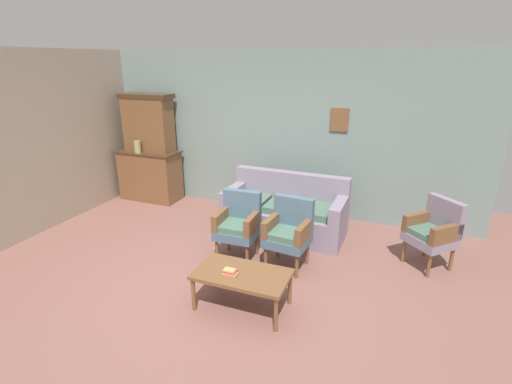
% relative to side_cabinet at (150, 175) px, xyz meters
% --- Properties ---
extents(ground_plane, '(7.68, 7.68, 0.00)m').
position_rel_side_cabinet_xyz_m(ground_plane, '(2.51, -2.25, -0.47)').
color(ground_plane, '#84564C').
extents(wall_back_with_decor, '(6.40, 0.09, 2.70)m').
position_rel_side_cabinet_xyz_m(wall_back_with_decor, '(2.52, 0.38, 0.88)').
color(wall_back_with_decor, gray).
rests_on(wall_back_with_decor, ground).
extents(side_cabinet, '(1.16, 0.55, 0.93)m').
position_rel_side_cabinet_xyz_m(side_cabinet, '(0.00, 0.00, 0.00)').
color(side_cabinet, brown).
rests_on(side_cabinet, ground).
extents(cabinet_upper_hutch, '(0.99, 0.38, 1.03)m').
position_rel_side_cabinet_xyz_m(cabinet_upper_hutch, '(0.00, 0.08, 0.98)').
color(cabinet_upper_hutch, brown).
rests_on(cabinet_upper_hutch, side_cabinet).
extents(vase_on_cabinet, '(0.12, 0.12, 0.22)m').
position_rel_side_cabinet_xyz_m(vase_on_cabinet, '(-0.08, -0.18, 0.57)').
color(vase_on_cabinet, '#9C9D63').
rests_on(vase_on_cabinet, side_cabinet).
extents(floral_couch, '(1.83, 0.85, 0.90)m').
position_rel_side_cabinet_xyz_m(floral_couch, '(2.83, -0.53, -0.14)').
color(floral_couch, gray).
rests_on(floral_couch, ground).
extents(armchair_by_doorway, '(0.54, 0.51, 0.90)m').
position_rel_side_cabinet_xyz_m(armchair_by_doorway, '(2.47, -1.47, 0.03)').
color(armchair_by_doorway, slate).
rests_on(armchair_by_doorway, ground).
extents(armchair_near_cabinet, '(0.56, 0.54, 0.90)m').
position_rel_side_cabinet_xyz_m(armchair_near_cabinet, '(3.16, -1.45, 0.03)').
color(armchair_near_cabinet, slate).
rests_on(armchair_near_cabinet, ground).
extents(wingback_chair_by_fireplace, '(0.71, 0.71, 0.90)m').
position_rel_side_cabinet_xyz_m(wingback_chair_by_fireplace, '(4.87, -0.78, 0.03)').
color(wingback_chair_by_fireplace, gray).
rests_on(wingback_chair_by_fireplace, ground).
extents(coffee_table, '(1.00, 0.56, 0.42)m').
position_rel_side_cabinet_xyz_m(coffee_table, '(2.96, -2.47, -0.09)').
color(coffee_table, brown).
rests_on(coffee_table, ground).
extents(book_stack_on_table, '(0.15, 0.11, 0.07)m').
position_rel_side_cabinet_xyz_m(book_stack_on_table, '(2.86, -2.56, -0.02)').
color(book_stack_on_table, '#AD844E').
rests_on(book_stack_on_table, coffee_table).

